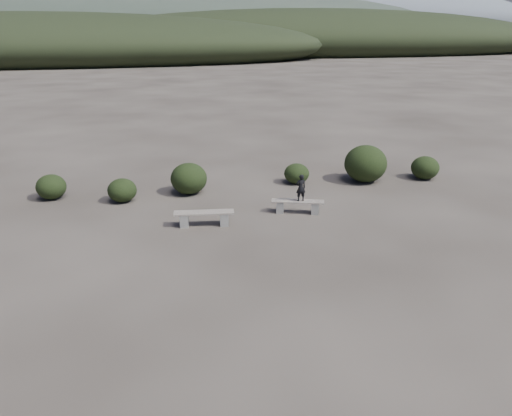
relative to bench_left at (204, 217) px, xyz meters
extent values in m
plane|color=#312B26|center=(1.69, -5.11, -0.30)|extent=(1200.00, 1200.00, 0.00)
cube|color=gray|center=(-0.65, 0.06, -0.08)|extent=(0.31, 0.41, 0.44)
cube|color=gray|center=(0.65, -0.06, -0.08)|extent=(0.31, 0.41, 0.44)
cube|color=gray|center=(0.00, 0.00, 0.17)|extent=(2.00, 0.60, 0.05)
cube|color=gray|center=(2.76, 0.74, -0.09)|extent=(0.35, 0.42, 0.41)
cube|color=gray|center=(3.93, 0.39, -0.09)|extent=(0.35, 0.42, 0.41)
cube|color=gray|center=(3.34, 0.56, 0.13)|extent=(1.87, 0.90, 0.05)
imported|color=black|center=(3.43, 0.54, 0.64)|extent=(0.36, 0.25, 0.96)
ellipsoid|color=black|center=(-2.78, 3.01, 0.14)|extent=(1.08, 1.08, 0.88)
ellipsoid|color=black|center=(-0.26, 3.51, 0.31)|extent=(1.42, 1.42, 1.22)
ellipsoid|color=black|center=(4.25, 4.02, 0.12)|extent=(1.05, 1.05, 0.84)
ellipsoid|color=black|center=(7.16, 3.72, 0.48)|extent=(1.78, 1.78, 1.56)
ellipsoid|color=black|center=(9.85, 3.60, 0.19)|extent=(1.18, 1.18, 0.99)
ellipsoid|color=black|center=(-5.45, 3.86, 0.17)|extent=(1.12, 1.12, 0.94)
ellipsoid|color=black|center=(-23.31, 84.89, 2.40)|extent=(110.00, 40.00, 12.00)
ellipsoid|color=black|center=(36.69, 104.89, 2.85)|extent=(120.00, 44.00, 14.00)
ellipsoid|color=#303A2F|center=(1.69, 154.89, 5.10)|extent=(190.00, 64.00, 24.00)
ellipsoid|color=slate|center=(71.69, 294.89, 9.60)|extent=(340.00, 110.00, 44.00)
ellipsoid|color=#8B949C|center=(-28.31, 394.89, 12.30)|extent=(460.00, 140.00, 56.00)
camera|label=1|loc=(-1.22, -15.36, 5.93)|focal=35.00mm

